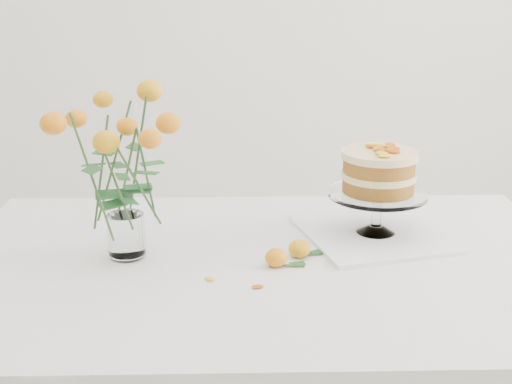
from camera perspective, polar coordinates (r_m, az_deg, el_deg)
The scene contains 8 objects.
table at distance 1.65m, azimuth 0.69°, elevation -8.10°, with size 1.43×0.93×0.76m.
napkin at distance 1.78m, azimuth 9.53°, elevation -3.35°, with size 0.33×0.33×0.01m, color white.
cake_stand at distance 1.73m, azimuth 9.78°, elevation 1.28°, with size 0.24×0.24×0.22m.
rose_vase at distance 1.58m, azimuth -10.71°, elevation 3.01°, with size 0.31×0.31×0.42m.
loose_rose_near at distance 1.63m, azimuth 3.50°, elevation -4.54°, with size 0.09×0.05×0.04m.
loose_rose_far at distance 1.58m, azimuth 1.62°, elevation -5.29°, with size 0.09×0.05×0.04m.
stray_petal_a at distance 1.53m, azimuth -3.70°, elevation -6.97°, with size 0.03×0.02×0.00m, color yellow.
stray_petal_b at distance 1.49m, azimuth 0.12°, elevation -7.59°, with size 0.03×0.02×0.00m, color yellow.
Camera 1 is at (-0.06, -1.48, 1.40)m, focal length 50.00 mm.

